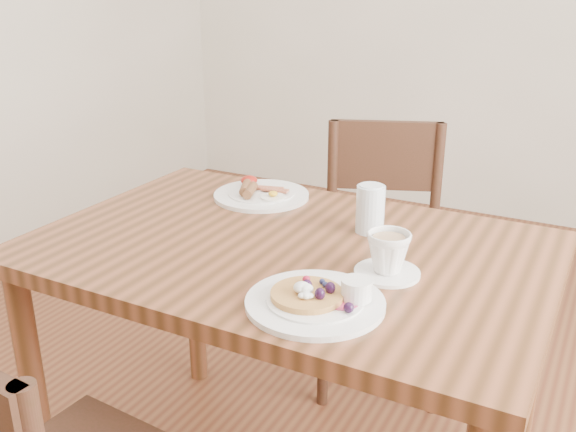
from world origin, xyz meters
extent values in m
cube|color=brown|center=(0.00, 0.00, 0.73)|extent=(1.20, 0.80, 0.04)
cylinder|color=brown|center=(-0.54, -0.34, 0.35)|extent=(0.06, 0.06, 0.71)
cylinder|color=brown|center=(0.54, 0.34, 0.35)|extent=(0.06, 0.06, 0.71)
cylinder|color=brown|center=(-0.54, 0.34, 0.35)|extent=(0.06, 0.06, 0.71)
cube|color=#3C1E15|center=(0.02, 0.64, 0.45)|extent=(0.54, 0.54, 0.04)
cylinder|color=#3C1E15|center=(-0.09, 0.40, 0.21)|extent=(0.04, 0.04, 0.43)
cylinder|color=#3C1E15|center=(0.25, 0.54, 0.21)|extent=(0.04, 0.04, 0.43)
cylinder|color=#3C1E15|center=(-0.22, 0.74, 0.21)|extent=(0.04, 0.04, 0.43)
cylinder|color=#3C1E15|center=(0.12, 0.87, 0.21)|extent=(0.04, 0.04, 0.43)
cylinder|color=#3C1E15|center=(0.12, 0.87, 0.67)|extent=(0.04, 0.04, 0.43)
cylinder|color=#3C1E15|center=(-0.22, 0.74, 0.67)|extent=(0.04, 0.04, 0.43)
cube|color=#3C1E15|center=(-0.05, 0.81, 0.76)|extent=(0.36, 0.17, 0.24)
cylinder|color=white|center=(0.19, -0.24, 0.76)|extent=(0.27, 0.27, 0.01)
cylinder|color=white|center=(0.19, -0.24, 0.76)|extent=(0.19, 0.19, 0.01)
cylinder|color=#B22D59|center=(0.24, -0.23, 0.77)|extent=(0.07, 0.07, 0.00)
cylinder|color=#C68C47|center=(0.17, -0.25, 0.77)|extent=(0.14, 0.14, 0.01)
ellipsoid|color=white|center=(0.17, -0.25, 0.79)|extent=(0.03, 0.03, 0.02)
ellipsoid|color=white|center=(0.18, -0.28, 0.79)|extent=(0.02, 0.02, 0.01)
cylinder|color=white|center=(0.26, -0.21, 0.79)|extent=(0.06, 0.06, 0.04)
cylinder|color=#591E07|center=(0.26, -0.21, 0.80)|extent=(0.05, 0.05, 0.00)
sphere|color=black|center=(0.20, -0.23, 0.79)|extent=(0.02, 0.02, 0.02)
sphere|color=#1E234C|center=(0.20, -0.21, 0.78)|extent=(0.01, 0.01, 0.01)
sphere|color=#1E234C|center=(0.17, -0.20, 0.78)|extent=(0.01, 0.01, 0.01)
sphere|color=#B21938|center=(0.16, -0.22, 0.79)|extent=(0.02, 0.02, 0.02)
sphere|color=black|center=(0.16, -0.24, 0.79)|extent=(0.02, 0.02, 0.02)
sphere|color=#1E234C|center=(0.17, -0.27, 0.78)|extent=(0.01, 0.01, 0.01)
sphere|color=black|center=(0.19, -0.25, 0.79)|extent=(0.02, 0.02, 0.02)
sphere|color=#1E234C|center=(0.25, -0.29, 0.77)|extent=(0.01, 0.01, 0.01)
sphere|color=#B21938|center=(0.27, -0.25, 0.77)|extent=(0.01, 0.01, 0.01)
sphere|color=black|center=(0.26, -0.21, 0.78)|extent=(0.02, 0.02, 0.02)
cylinder|color=white|center=(-0.22, 0.26, 0.76)|extent=(0.27, 0.27, 0.01)
cylinder|color=white|center=(-0.22, 0.26, 0.76)|extent=(0.19, 0.19, 0.01)
cylinder|color=brown|center=(-0.26, 0.24, 0.78)|extent=(0.06, 0.10, 0.03)
cylinder|color=brown|center=(-0.24, 0.23, 0.78)|extent=(0.06, 0.10, 0.03)
cube|color=maroon|center=(-0.21, 0.29, 0.77)|extent=(0.08, 0.04, 0.01)
cube|color=maroon|center=(-0.19, 0.28, 0.77)|extent=(0.08, 0.03, 0.01)
cylinder|color=white|center=(-0.17, 0.23, 0.77)|extent=(0.07, 0.07, 0.00)
ellipsoid|color=yellow|center=(-0.17, 0.23, 0.78)|extent=(0.03, 0.03, 0.01)
ellipsoid|color=#A5190F|center=(-0.29, 0.30, 0.78)|extent=(0.05, 0.05, 0.03)
cylinder|color=white|center=(0.26, -0.05, 0.75)|extent=(0.14, 0.14, 0.01)
imported|color=white|center=(0.26, -0.05, 0.80)|extent=(0.13, 0.13, 0.09)
cylinder|color=tan|center=(0.26, -0.05, 0.83)|extent=(0.07, 0.07, 0.00)
cylinder|color=silver|center=(0.14, 0.16, 0.81)|extent=(0.07, 0.07, 0.12)
camera|label=1|loc=(0.65, -1.23, 1.35)|focal=40.00mm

